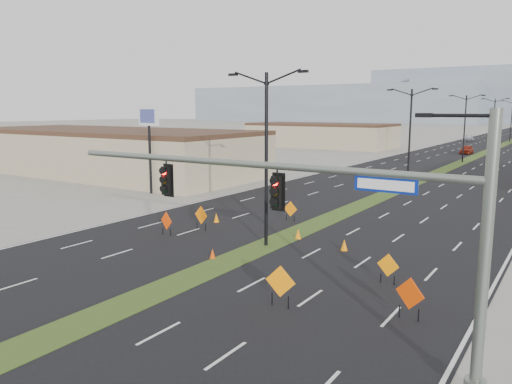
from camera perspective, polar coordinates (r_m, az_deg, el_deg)
The scene contains 26 objects.
ground at distance 20.98m, azimuth -17.07°, elevation -13.30°, with size 600.00×600.00×0.00m, color gray.
road_surface at distance 113.44m, azimuth 25.60°, elevation 4.50°, with size 25.00×400.00×0.02m, color black.
median_strip at distance 113.44m, azimuth 25.60°, elevation 4.50°, with size 2.00×400.00×0.04m, color #344B1A.
building_sw_near at distance 65.72m, azimuth -16.67°, elevation 4.29°, with size 40.00×16.00×5.00m, color tan.
building_sw_far at distance 108.13m, azimuth 7.42°, elevation 6.34°, with size 30.00×14.00×4.50m, color tan.
mesa_west at distance 321.90m, azimuth 8.57°, elevation 9.89°, with size 180.00×50.00×22.00m, color gray.
mesa_backdrop at distance 335.29m, azimuth 25.94°, elevation 9.89°, with size 140.00×50.00×32.00m, color gray.
signal_mast at distance 15.92m, azimuth 8.16°, elevation -2.15°, with size 16.30×0.60×8.00m.
streetlight_0 at distance 28.61m, azimuth 1.18°, elevation 4.34°, with size 5.15×0.24×10.02m.
streetlight_1 at distance 54.36m, azimuth 17.17°, elevation 6.35°, with size 5.15×0.24×10.02m.
streetlight_2 at distance 81.60m, azimuth 22.74°, elevation 6.94°, with size 5.15×0.24×10.02m.
streetlight_3 at distance 109.23m, azimuth 25.51°, elevation 7.21°, with size 5.15×0.24×10.02m.
streetlight_4 at distance 137.01m, azimuth 27.16°, elevation 7.36°, with size 5.15×0.24×10.02m.
car_left at distance 97.51m, azimuth 22.93°, elevation 4.49°, with size 1.86×4.63×1.58m, color maroon.
car_far at distance 137.78m, azimuth 23.05°, elevation 5.71°, with size 2.14×5.26×1.53m, color silver.
construction_sign_0 at distance 32.21m, azimuth -10.20°, elevation -3.36°, with size 1.14×0.31×1.54m.
construction_sign_1 at distance 33.32m, azimuth -6.29°, elevation -2.74°, with size 1.21×0.29×1.63m.
construction_sign_2 at distance 35.79m, azimuth 3.95°, elevation -2.03°, with size 1.10×0.11×1.47m.
construction_sign_3 at distance 20.49m, azimuth 2.79°, elevation -10.33°, with size 1.32×0.16×1.75m.
construction_sign_4 at distance 20.19m, azimuth 17.17°, elevation -11.19°, with size 1.21×0.44×1.68m.
construction_sign_5 at distance 23.88m, azimuth 14.85°, elevation -8.23°, with size 1.08×0.20×1.44m.
cone_0 at distance 31.09m, azimuth 4.84°, elevation -4.80°, with size 0.40×0.40×0.66m, color orange.
cone_1 at distance 27.08m, azimuth -4.99°, elevation -7.06°, with size 0.34×0.34×0.57m, color #DC4504.
cone_2 at distance 28.94m, azimuth 10.05°, elevation -5.98°, with size 0.40×0.40×0.67m, color orange.
cone_3 at distance 35.60m, azimuth -4.55°, elevation -2.96°, with size 0.40×0.40×0.67m, color orange.
pole_sign_west at distance 48.05m, azimuth -12.15°, elevation 7.66°, with size 2.71×0.75×8.23m.
Camera 1 is at (15.13, -12.14, 7.97)m, focal length 35.00 mm.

